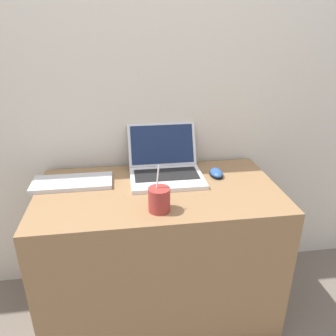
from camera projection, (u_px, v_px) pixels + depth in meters
name	position (u px, v px, depth m)	size (l,w,h in m)	color
wall_back	(149.00, 63.00, 1.63)	(7.00, 0.04, 2.50)	silver
desk	(159.00, 252.00, 1.67)	(1.13, 0.61, 0.72)	#936D47
laptop	(165.00, 166.00, 1.65)	(0.36, 0.36, 0.23)	silver
drink_cup	(159.00, 199.00, 1.33)	(0.09, 0.09, 0.20)	#9E332D
computer_mouse	(216.00, 173.00, 1.66)	(0.06, 0.11, 0.03)	black
external_keyboard	(72.00, 182.00, 1.57)	(0.38, 0.17, 0.02)	silver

